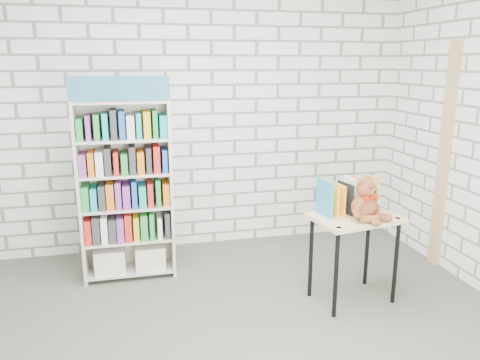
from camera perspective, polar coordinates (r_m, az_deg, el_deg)
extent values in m
plane|color=#464D41|center=(3.41, -0.92, -19.98)|extent=(4.50, 4.50, 0.00)
cube|color=silver|center=(4.82, -6.14, 7.98)|extent=(4.50, 0.02, 2.80)
cube|color=silver|center=(1.09, 22.78, -14.95)|extent=(4.50, 0.02, 2.80)
cube|color=beige|center=(4.28, -18.90, -1.64)|extent=(0.03, 0.31, 1.61)
cube|color=beige|center=(4.26, -8.48, -1.06)|extent=(0.03, 0.31, 1.61)
cube|color=beige|center=(4.39, -13.69, -0.86)|extent=(0.80, 0.02, 1.61)
cube|color=teal|center=(3.97, -14.46, 10.74)|extent=(0.80, 0.02, 0.20)
cube|color=beige|center=(4.51, -13.13, -10.59)|extent=(0.75, 0.29, 0.02)
cube|color=beige|center=(4.39, -13.36, -6.98)|extent=(0.75, 0.29, 0.02)
cube|color=beige|center=(4.29, -13.58, -3.19)|extent=(0.75, 0.29, 0.02)
cube|color=beige|center=(4.21, -13.82, 0.75)|extent=(0.75, 0.29, 0.02)
cube|color=beige|center=(4.16, -14.07, 4.83)|extent=(0.75, 0.29, 0.02)
cube|color=beige|center=(4.12, -14.33, 9.24)|extent=(0.75, 0.29, 0.02)
cube|color=silver|center=(4.46, -15.54, -9.32)|extent=(0.27, 0.25, 0.21)
cube|color=silver|center=(4.46, -10.90, -9.07)|extent=(0.27, 0.25, 0.21)
cube|color=#333338|center=(4.34, -13.44, -5.57)|extent=(0.75, 0.25, 0.21)
cube|color=red|center=(4.25, -13.68, -1.71)|extent=(0.75, 0.25, 0.21)
cube|color=yellow|center=(4.18, -13.92, 2.30)|extent=(0.75, 0.25, 0.21)
cube|color=blue|center=(4.13, -14.17, 6.42)|extent=(0.75, 0.25, 0.21)
cube|color=#DABD83|center=(3.84, 13.88, -4.51)|extent=(0.74, 0.57, 0.03)
cylinder|color=black|center=(3.68, 11.62, -11.30)|extent=(0.03, 0.03, 0.69)
cylinder|color=black|center=(3.96, 8.63, -9.31)|extent=(0.03, 0.03, 0.69)
cylinder|color=black|center=(4.01, 18.45, -9.57)|extent=(0.03, 0.03, 0.69)
cylinder|color=black|center=(4.26, 15.24, -7.89)|extent=(0.03, 0.03, 0.69)
cylinder|color=black|center=(3.55, 11.96, -5.72)|extent=(0.05, 0.05, 0.01)
cylinder|color=black|center=(3.88, 18.66, -4.46)|extent=(0.05, 0.05, 0.01)
cube|color=teal|center=(3.75, 10.24, -2.27)|extent=(0.05, 0.21, 0.28)
cube|color=yellow|center=(3.79, 11.06, -2.15)|extent=(0.05, 0.21, 0.28)
cube|color=#FC9F1B|center=(3.82, 11.87, -2.04)|extent=(0.05, 0.21, 0.28)
cube|color=black|center=(3.86, 12.67, -1.93)|extent=(0.05, 0.21, 0.28)
cube|color=white|center=(3.90, 13.45, -1.82)|extent=(0.05, 0.21, 0.28)
cube|color=red|center=(3.94, 14.22, -1.71)|extent=(0.05, 0.21, 0.28)
cube|color=#379ACF|center=(3.97, 14.97, -1.60)|extent=(0.05, 0.21, 0.28)
cube|color=gold|center=(4.01, 15.70, -1.50)|extent=(0.05, 0.21, 0.28)
ellipsoid|color=maroon|center=(3.75, 14.86, -3.18)|extent=(0.20, 0.17, 0.20)
sphere|color=maroon|center=(3.71, 15.07, -0.95)|extent=(0.14, 0.14, 0.14)
sphere|color=maroon|center=(3.66, 14.48, -0.19)|extent=(0.05, 0.05, 0.05)
sphere|color=maroon|center=(3.74, 15.39, 0.07)|extent=(0.05, 0.05, 0.05)
sphere|color=maroon|center=(3.68, 15.78, -1.41)|extent=(0.06, 0.06, 0.06)
sphere|color=black|center=(3.65, 15.62, -0.91)|extent=(0.02, 0.02, 0.02)
sphere|color=black|center=(3.69, 16.04, -0.77)|extent=(0.02, 0.02, 0.02)
sphere|color=black|center=(3.67, 16.12, -1.41)|extent=(0.02, 0.02, 0.02)
cylinder|color=maroon|center=(3.65, 14.25, -3.14)|extent=(0.12, 0.07, 0.14)
cylinder|color=maroon|center=(3.81, 15.96, -2.52)|extent=(0.10, 0.11, 0.14)
sphere|color=maroon|center=(3.64, 14.13, -4.13)|extent=(0.06, 0.06, 0.06)
sphere|color=maroon|center=(3.84, 16.31, -3.29)|extent=(0.06, 0.06, 0.06)
cylinder|color=maroon|center=(3.67, 15.59, -4.61)|extent=(0.15, 0.15, 0.08)
cylinder|color=maroon|center=(3.76, 16.54, -4.22)|extent=(0.09, 0.16, 0.08)
sphere|color=maroon|center=(3.62, 16.25, -5.00)|extent=(0.07, 0.07, 0.07)
sphere|color=maroon|center=(3.75, 17.59, -4.43)|extent=(0.07, 0.07, 0.07)
cone|color=red|center=(3.67, 15.41, -2.21)|extent=(0.08, 0.07, 0.05)
cone|color=red|center=(3.72, 15.98, -2.01)|extent=(0.08, 0.07, 0.05)
sphere|color=red|center=(3.69, 15.73, -2.12)|extent=(0.03, 0.03, 0.03)
cube|color=tan|center=(4.74, 23.62, 2.48)|extent=(0.05, 0.12, 2.10)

